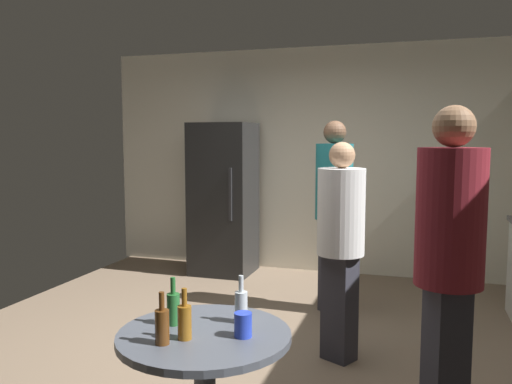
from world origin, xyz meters
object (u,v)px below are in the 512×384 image
at_px(beer_bottle_amber, 185,321).
at_px(person_in_maroon_shirt, 449,252).
at_px(beer_bottle_brown, 162,325).
at_px(plastic_cup_blue, 243,325).
at_px(foreground_table, 204,354).
at_px(beer_bottle_green, 173,308).
at_px(beer_bottle_clear, 241,305).
at_px(refrigerator, 224,199).
at_px(person_in_white_shirt, 341,235).
at_px(person_in_teal_shirt, 334,201).

bearing_deg(beer_bottle_amber, person_in_maroon_shirt, 32.50).
height_order(beer_bottle_brown, plastic_cup_blue, beer_bottle_brown).
bearing_deg(foreground_table, beer_bottle_brown, -123.12).
height_order(beer_bottle_green, beer_bottle_clear, same).
bearing_deg(refrigerator, beer_bottle_green, -72.83).
height_order(beer_bottle_green, person_in_maroon_shirt, person_in_maroon_shirt).
xyz_separation_m(beer_bottle_brown, plastic_cup_blue, (0.31, 0.18, -0.03)).
xyz_separation_m(plastic_cup_blue, person_in_white_shirt, (0.21, 1.57, 0.14)).
bearing_deg(beer_bottle_green, person_in_maroon_shirt, 24.42).
relative_size(beer_bottle_clear, person_in_maroon_shirt, 0.13).
bearing_deg(person_in_maroon_shirt, plastic_cup_blue, 12.02).
xyz_separation_m(beer_bottle_green, beer_bottle_clear, (0.30, 0.13, 0.00)).
bearing_deg(person_in_white_shirt, person_in_maroon_shirt, 63.43).
bearing_deg(person_in_teal_shirt, refrigerator, -88.95).
relative_size(refrigerator, person_in_teal_shirt, 1.01).
bearing_deg(beer_bottle_clear, person_in_white_shirt, 78.67).
xyz_separation_m(beer_bottle_green, person_in_teal_shirt, (0.37, 2.57, 0.23)).
relative_size(beer_bottle_amber, person_in_maroon_shirt, 0.13).
height_order(foreground_table, beer_bottle_green, beer_bottle_green).
relative_size(beer_bottle_brown, plastic_cup_blue, 2.09).
xyz_separation_m(beer_bottle_clear, plastic_cup_blue, (0.07, -0.17, -0.03)).
bearing_deg(beer_bottle_brown, foreground_table, 56.88).
relative_size(beer_bottle_brown, person_in_white_shirt, 0.14).
bearing_deg(beer_bottle_green, beer_bottle_brown, -75.42).
bearing_deg(plastic_cup_blue, foreground_table, -179.88).
xyz_separation_m(refrigerator, plastic_cup_blue, (1.48, -3.66, -0.11)).
relative_size(beer_bottle_amber, person_in_white_shirt, 0.14).
relative_size(beer_bottle_amber, person_in_teal_shirt, 0.13).
height_order(person_in_white_shirt, person_in_maroon_shirt, person_in_maroon_shirt).
distance_m(beer_bottle_brown, person_in_teal_shirt, 2.82).
bearing_deg(beer_bottle_brown, person_in_maroon_shirt, 33.69).
distance_m(beer_bottle_amber, person_in_maroon_shirt, 1.36).
bearing_deg(plastic_cup_blue, beer_bottle_clear, 111.51).
bearing_deg(person_in_maroon_shirt, beer_bottle_brown, 11.03).
xyz_separation_m(person_in_white_shirt, person_in_maroon_shirt, (0.68, -0.95, 0.12)).
distance_m(beer_bottle_amber, person_in_teal_shirt, 2.73).
bearing_deg(person_in_teal_shirt, beer_bottle_green, 28.25).
xyz_separation_m(beer_bottle_green, person_in_maroon_shirt, (1.25, 0.57, 0.23)).
relative_size(foreground_table, person_in_teal_shirt, 0.45).
bearing_deg(beer_bottle_brown, person_in_white_shirt, 73.50).
height_order(beer_bottle_clear, plastic_cup_blue, beer_bottle_clear).
bearing_deg(person_in_maroon_shirt, foreground_table, 7.09).
height_order(beer_bottle_brown, person_in_white_shirt, person_in_white_shirt).
relative_size(refrigerator, beer_bottle_amber, 7.83).
relative_size(refrigerator, person_in_maroon_shirt, 1.01).
distance_m(refrigerator, person_in_maroon_shirt, 3.86).
height_order(foreground_table, beer_bottle_clear, beer_bottle_clear).
bearing_deg(person_in_teal_shirt, beer_bottle_brown, 30.09).
xyz_separation_m(foreground_table, beer_bottle_clear, (0.12, 0.17, 0.19)).
distance_m(foreground_table, person_in_teal_shirt, 2.65).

